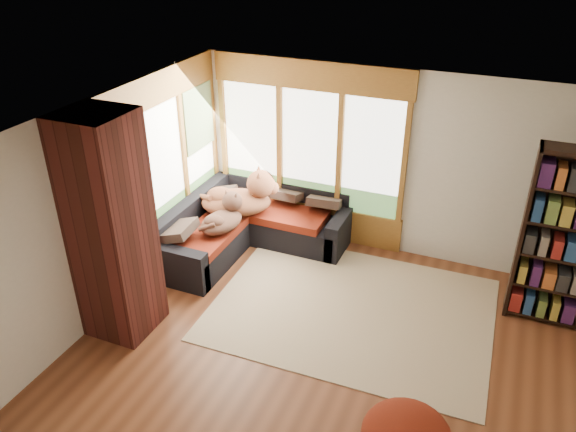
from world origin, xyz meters
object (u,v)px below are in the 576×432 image
Objects in this scene: area_rug at (352,309)px; dog_brindle at (224,213)px; brick_chimney at (111,229)px; bookshelf at (564,241)px; sectional_sofa at (239,229)px; dog_tan at (242,193)px.

area_rug is 4.21× the size of dog_brindle.
area_rug is at bearing 28.51° from brick_chimney.
area_rug is 2.53m from bookshelf.
sectional_sofa is 0.56m from dog_brindle.
brick_chimney is 2.24× the size of dog_tan.
bookshelf is (4.54, 2.02, -0.22)m from brick_chimney.
area_rug is at bearing -91.64° from dog_brindle.
bookshelf is at bearing -27.09° from dog_tan.
sectional_sofa is at bearing 179.55° from bookshelf.
dog_brindle is at bearing -175.64° from bookshelf.
dog_brindle is (0.41, 1.70, -0.56)m from brick_chimney.
brick_chimney reaches higher than bookshelf.
dog_brindle is (-1.96, 0.41, 0.73)m from area_rug.
brick_chimney is at bearing -126.40° from dog_tan.
bookshelf reaches higher than sectional_sofa.
bookshelf is (4.09, -0.03, 0.77)m from sectional_sofa.
area_rug is at bearing -26.51° from sectional_sofa.
dog_tan is at bearing 6.46° from dog_brindle.
dog_tan is (0.00, 0.13, 0.52)m from sectional_sofa.
area_rug is at bearing -161.45° from bookshelf.
bookshelf is 4.10m from dog_tan.
sectional_sofa is at bearing -114.89° from dog_tan.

